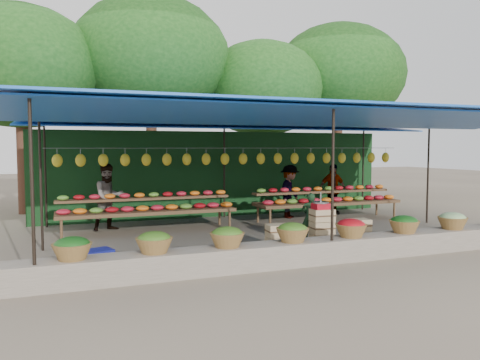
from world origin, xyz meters
name	(u,v)px	position (x,y,z in m)	size (l,w,h in m)	color
ground	(265,234)	(0.00, 0.00, 0.00)	(60.00, 60.00, 0.00)	brown
stone_curb	(327,250)	(0.00, -2.75, 0.20)	(10.60, 0.55, 0.40)	#6C6256
stall_canopy	(264,120)	(0.00, 0.07, 2.67)	(10.80, 6.60, 2.82)	black
produce_baskets	(323,230)	(-0.10, -2.75, 0.56)	(8.98, 0.58, 0.34)	brown
netting_backdrop	(222,174)	(0.00, 3.15, 1.25)	(10.60, 0.06, 2.50)	#17411E
tree_row	(208,72)	(0.50, 6.09, 4.70)	(16.51, 5.50, 7.12)	#3E2316
fruit_table_left	(148,207)	(-2.49, 1.35, 0.61)	(4.21, 0.95, 0.93)	#513520
fruit_table_right	(327,199)	(2.51, 1.35, 0.61)	(4.21, 0.95, 0.93)	#513520
crate_counter	(321,231)	(0.55, -1.60, 0.31)	(2.37, 0.37, 0.77)	tan
weighing_scale	(321,205)	(0.54, -1.60, 0.85)	(0.33, 0.33, 0.35)	red
vendor_seated	(310,217)	(0.64, -1.01, 0.52)	(0.38, 0.25, 1.05)	#16311A
customer_left	(109,197)	(-3.35, 1.87, 0.82)	(0.79, 0.62, 1.64)	slate
customer_mid	(290,191)	(1.73, 2.12, 0.77)	(0.99, 0.57, 1.54)	slate
customer_right	(332,189)	(3.30, 2.35, 0.77)	(0.90, 0.37, 1.54)	slate
blue_crate_front	(145,261)	(-3.14, -2.13, 0.14)	(0.46, 0.33, 0.28)	navy
blue_crate_back	(96,259)	(-3.91, -1.79, 0.16)	(0.52, 0.38, 0.31)	navy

